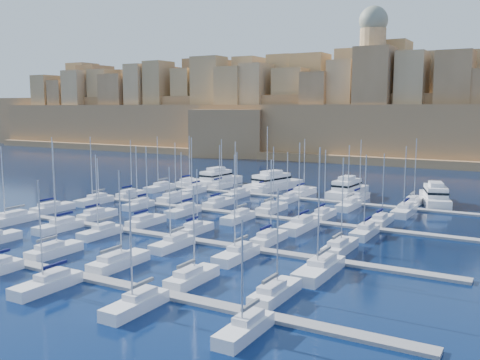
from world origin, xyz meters
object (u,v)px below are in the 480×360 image
Objects in this scene: sailboat_2 at (54,251)px; motor_yacht_b at (273,183)px; sailboat_4 at (192,277)px; motor_yacht_a at (217,179)px; motor_yacht_c at (347,189)px; motor_yacht_d at (435,196)px.

motor_yacht_b is (-0.08, 71.08, 0.99)m from sailboat_2.
sailboat_4 is 0.64× the size of motor_yacht_b.
sailboat_2 is 0.80× the size of motor_yacht_a.
sailboat_4 is at bearing -86.76° from motor_yacht_c.
sailboat_2 reaches higher than motor_yacht_c.
motor_yacht_a is 16.40m from motor_yacht_b.
motor_yacht_d is (15.94, 70.18, 1.00)m from sailboat_4.
motor_yacht_c is at bearing 93.24° from sailboat_4.
motor_yacht_b is 40.17m from motor_yacht_d.
motor_yacht_b is at bearing 90.07° from sailboat_2.
sailboat_2 reaches higher than motor_yacht_a.
motor_yacht_c is 19.91m from motor_yacht_d.
motor_yacht_b is at bearing 178.58° from motor_yacht_d.
sailboat_4 reaches higher than motor_yacht_d.
motor_yacht_d is at bearing -0.07° from motor_yacht_c.
motor_yacht_b is at bearing 3.24° from motor_yacht_a.
motor_yacht_d is at bearing 77.20° from sailboat_4.
sailboat_2 is at bearing -119.76° from motor_yacht_d.
motor_yacht_d is (56.53, -0.07, -0.00)m from motor_yacht_a.
motor_yacht_c is at bearing 179.93° from motor_yacht_d.
motor_yacht_a is 36.62m from motor_yacht_c.
motor_yacht_c is 0.97× the size of motor_yacht_d.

